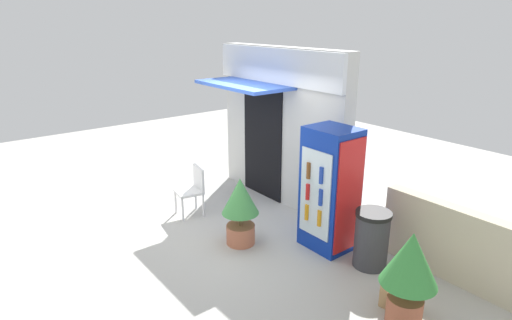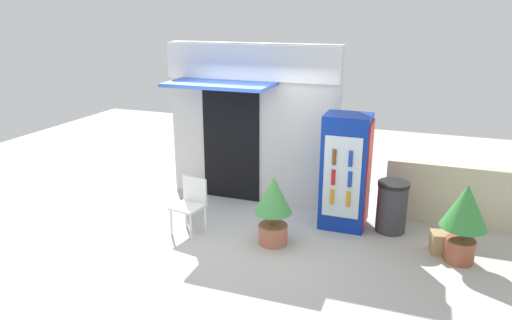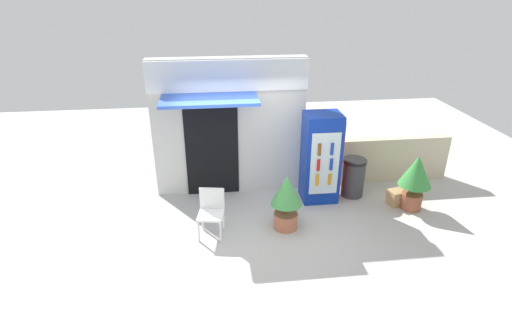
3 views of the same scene
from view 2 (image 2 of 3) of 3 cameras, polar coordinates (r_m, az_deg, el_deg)
The scene contains 9 objects.
ground at distance 7.46m, azimuth -2.93°, elevation -9.26°, with size 16.00×16.00×0.00m, color beige.
storefront_building at distance 8.47m, azimuth -0.59°, elevation 4.86°, with size 3.12×1.18×2.85m.
drink_cooler at distance 7.61m, azimuth 10.78°, elevation -1.42°, with size 0.73×0.66×1.85m.
plastic_chair at distance 7.51m, azimuth -7.87°, elevation -4.96°, with size 0.51×0.50×0.87m.
potted_plant_near_shop at distance 7.01m, azimuth 2.10°, elevation -5.42°, with size 0.56×0.56×1.06m.
potted_plant_curbside at distance 7.07m, azimuth 23.88°, elevation -6.03°, with size 0.63×0.63×1.14m.
trash_bin at distance 7.78m, azimuth 16.07°, elevation -5.43°, with size 0.49×0.49×0.82m.
stone_boundary_wall at distance 8.33m, azimuth 24.09°, elevation -4.08°, with size 2.53×0.21×1.02m, color beige.
cardboard_box at distance 7.45m, azimuth 21.67°, elevation -9.27°, with size 0.35×0.26×0.31m, color tan.
Camera 2 is at (2.63, -6.12, 3.35)m, focal length 33.13 mm.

